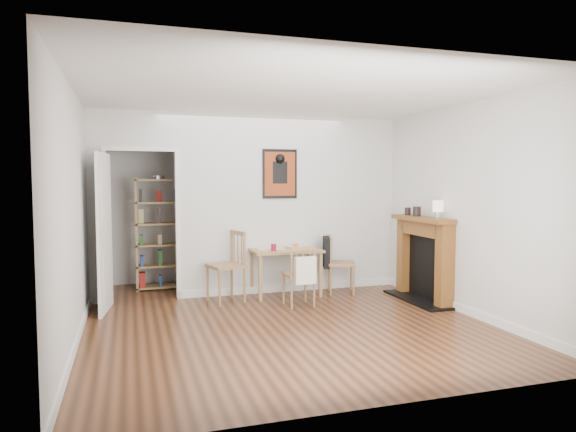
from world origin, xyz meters
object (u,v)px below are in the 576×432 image
object	(u,v)px
dining_table	(285,255)
red_glass	(274,247)
chair_front	(299,275)
chair_left	(226,266)
chair_right	(340,263)
notebook	(300,247)
ceramic_jar_a	(417,211)
ceramic_jar_b	(408,211)
orange_fruit	(296,246)
fireplace	(424,256)
bookshelf	(160,234)
mantel_lamp	(438,207)

from	to	relation	value
dining_table	red_glass	world-z (taller)	red_glass
chair_front	chair_left	bearing A→B (deg)	149.99
chair_right	notebook	size ratio (longest dim) A/B	2.78
chair_right	ceramic_jar_a	bearing A→B (deg)	-37.19
dining_table	ceramic_jar_b	distance (m)	1.86
chair_right	chair_front	distance (m)	0.99
dining_table	ceramic_jar_b	xyz separation A→B (m)	(1.67, -0.51, 0.62)
chair_right	orange_fruit	xyz separation A→B (m)	(-0.64, 0.13, 0.26)
chair_right	fireplace	distance (m)	1.22
orange_fruit	ceramic_jar_a	distance (m)	1.78
ceramic_jar_b	bookshelf	bearing A→B (deg)	155.80
mantel_lamp	ceramic_jar_a	bearing A→B (deg)	95.65
ceramic_jar_a	red_glass	bearing A→B (deg)	162.17
chair_left	mantel_lamp	size ratio (longest dim) A/B	4.09
chair_front	orange_fruit	bearing A→B (deg)	75.45
chair_left	bookshelf	world-z (taller)	bookshelf
dining_table	orange_fruit	size ratio (longest dim) A/B	13.33
dining_table	ceramic_jar_a	xyz separation A→B (m)	(1.68, -0.73, 0.64)
chair_right	red_glass	distance (m)	1.06
mantel_lamp	dining_table	bearing A→B (deg)	145.71
dining_table	chair_right	world-z (taller)	chair_right
chair_right	chair_front	bearing A→B (deg)	-145.69
chair_right	notebook	bearing A→B (deg)	163.88
ceramic_jar_a	notebook	bearing A→B (deg)	150.17
notebook	chair_right	bearing A→B (deg)	-16.12
chair_front	bookshelf	size ratio (longest dim) A/B	0.48
chair_right	chair_left	bearing A→B (deg)	-178.33
dining_table	bookshelf	world-z (taller)	bookshelf
chair_right	notebook	xyz separation A→B (m)	(-0.57, 0.16, 0.24)
ceramic_jar_a	orange_fruit	bearing A→B (deg)	152.28
red_glass	ceramic_jar_a	distance (m)	2.05
chair_right	mantel_lamp	xyz separation A→B (m)	(0.91, -1.10, 0.86)
bookshelf	ceramic_jar_a	distance (m)	3.82
chair_right	bookshelf	world-z (taller)	bookshelf
chair_front	fireplace	bearing A→B (deg)	-7.06
chair_left	red_glass	xyz separation A→B (m)	(0.68, -0.00, 0.24)
bookshelf	notebook	distance (m)	2.15
notebook	chair_left	bearing A→B (deg)	-169.34
chair_front	notebook	size ratio (longest dim) A/B	2.64
ceramic_jar_a	mantel_lamp	bearing A→B (deg)	-84.35
red_glass	orange_fruit	bearing A→B (deg)	25.47
dining_table	chair_front	distance (m)	0.66
fireplace	dining_table	bearing A→B (deg)	154.01
chair_left	chair_front	bearing A→B (deg)	-30.01
dining_table	bookshelf	xyz separation A→B (m)	(-1.70, 1.01, 0.25)
chair_front	notebook	distance (m)	0.81
notebook	ceramic_jar_b	size ratio (longest dim) A/B	2.82
dining_table	chair_right	size ratio (longest dim) A/B	1.15
red_glass	chair_right	bearing A→B (deg)	2.81
dining_table	fireplace	world-z (taller)	fireplace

